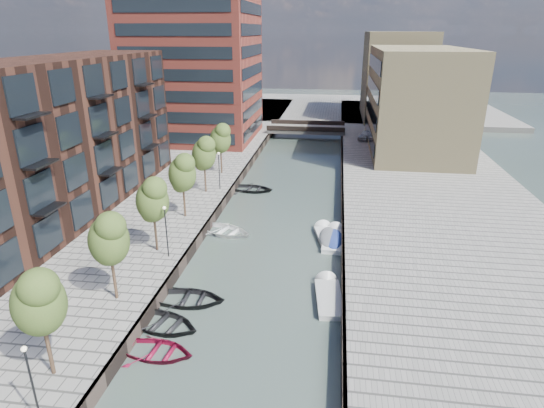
% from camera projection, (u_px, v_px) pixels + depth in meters
% --- Properties ---
extents(water, '(300.00, 300.00, 0.00)m').
position_uv_depth(water, '(285.00, 201.00, 49.05)').
color(water, '#38473F').
rests_on(water, ground).
extents(quay_right, '(20.00, 140.00, 1.00)m').
position_uv_depth(quay_right, '(439.00, 204.00, 46.77)').
color(quay_right, gray).
rests_on(quay_right, ground).
extents(quay_wall_left, '(0.25, 140.00, 1.00)m').
position_uv_depth(quay_wall_left, '(230.00, 194.00, 49.67)').
color(quay_wall_left, '#332823').
rests_on(quay_wall_left, ground).
extents(quay_wall_right, '(0.25, 140.00, 1.00)m').
position_uv_depth(quay_wall_right, '(343.00, 199.00, 48.07)').
color(quay_wall_right, '#332823').
rests_on(quay_wall_right, ground).
extents(far_closure, '(80.00, 40.00, 1.00)m').
position_uv_depth(far_closure, '(315.00, 108.00, 104.34)').
color(far_closure, gray).
rests_on(far_closure, ground).
extents(apartment_block, '(8.00, 38.00, 14.00)m').
position_uv_depth(apartment_block, '(45.00, 143.00, 39.57)').
color(apartment_block, black).
rests_on(apartment_block, quay_left).
extents(tower, '(18.00, 18.00, 30.00)m').
position_uv_depth(tower, '(194.00, 39.00, 68.67)').
color(tower, '#97372C').
rests_on(tower, quay_left).
extents(tan_block_near, '(12.00, 25.00, 14.00)m').
position_uv_depth(tan_block_near, '(415.00, 100.00, 64.43)').
color(tan_block_near, tan).
rests_on(tan_block_near, quay_right).
extents(tan_block_far, '(12.00, 20.00, 16.00)m').
position_uv_depth(tan_block_far, '(396.00, 76.00, 88.11)').
color(tan_block_far, tan).
rests_on(tan_block_far, quay_right).
extents(bridge, '(13.00, 6.00, 1.30)m').
position_uv_depth(bridge, '(306.00, 129.00, 78.14)').
color(bridge, gray).
rests_on(bridge, ground).
extents(tree_1, '(2.50, 2.50, 5.95)m').
position_uv_depth(tree_1, '(38.00, 300.00, 21.45)').
color(tree_1, '#382619').
rests_on(tree_1, quay_left).
extents(tree_2, '(2.50, 2.50, 5.95)m').
position_uv_depth(tree_2, '(108.00, 237.00, 27.92)').
color(tree_2, '#382619').
rests_on(tree_2, quay_left).
extents(tree_3, '(2.50, 2.50, 5.95)m').
position_uv_depth(tree_3, '(152.00, 198.00, 34.40)').
color(tree_3, '#382619').
rests_on(tree_3, quay_left).
extents(tree_4, '(2.50, 2.50, 5.95)m').
position_uv_depth(tree_4, '(182.00, 172.00, 40.87)').
color(tree_4, '#382619').
rests_on(tree_4, quay_left).
extents(tree_5, '(2.50, 2.50, 5.95)m').
position_uv_depth(tree_5, '(204.00, 152.00, 47.34)').
color(tree_5, '#382619').
rests_on(tree_5, quay_left).
extents(tree_6, '(2.50, 2.50, 5.95)m').
position_uv_depth(tree_6, '(220.00, 138.00, 53.81)').
color(tree_6, '#382619').
rests_on(tree_6, quay_left).
extents(lamp_0, '(0.24, 0.24, 4.12)m').
position_uv_depth(lamp_0, '(31.00, 378.00, 19.15)').
color(lamp_0, black).
rests_on(lamp_0, quay_left).
extents(lamp_1, '(0.24, 0.24, 4.12)m').
position_uv_depth(lamp_1, '(166.00, 226.00, 33.94)').
color(lamp_1, black).
rests_on(lamp_1, quay_left).
extents(lamp_2, '(0.24, 0.24, 4.12)m').
position_uv_depth(lamp_2, '(219.00, 167.00, 48.74)').
color(lamp_2, black).
rests_on(lamp_2, quay_left).
extents(sloop_0, '(5.62, 4.59, 1.02)m').
position_uv_depth(sloop_0, '(163.00, 327.00, 28.17)').
color(sloop_0, black).
rests_on(sloop_0, ground).
extents(sloop_1, '(5.06, 3.67, 1.03)m').
position_uv_depth(sloop_1, '(189.00, 302.00, 30.73)').
color(sloop_1, black).
rests_on(sloop_1, ground).
extents(sloop_2, '(4.53, 3.42, 0.89)m').
position_uv_depth(sloop_2, '(158.00, 354.00, 25.79)').
color(sloop_2, maroon).
rests_on(sloop_2, ground).
extents(sloop_3, '(6.05, 5.14, 1.06)m').
position_uv_depth(sloop_3, '(225.00, 234.00, 41.12)').
color(sloop_3, white).
rests_on(sloop_3, ground).
extents(sloop_4, '(5.32, 4.05, 1.03)m').
position_uv_depth(sloop_4, '(252.00, 191.00, 52.04)').
color(sloop_4, black).
rests_on(sloop_4, ground).
extents(motorboat_2, '(2.20, 5.05, 1.63)m').
position_uv_depth(motorboat_2, '(328.00, 295.00, 31.38)').
color(motorboat_2, silver).
rests_on(motorboat_2, ground).
extents(motorboat_3, '(1.99, 5.02, 1.64)m').
position_uv_depth(motorboat_3, '(334.00, 239.00, 39.63)').
color(motorboat_3, white).
rests_on(motorboat_3, ground).
extents(motorboat_4, '(2.75, 5.23, 1.66)m').
position_uv_depth(motorboat_4, '(327.00, 237.00, 39.99)').
color(motorboat_4, white).
rests_on(motorboat_4, ground).
extents(car, '(3.21, 4.61, 1.46)m').
position_uv_depth(car, '(366.00, 135.00, 71.81)').
color(car, '#A3A5A8').
rests_on(car, quay_right).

